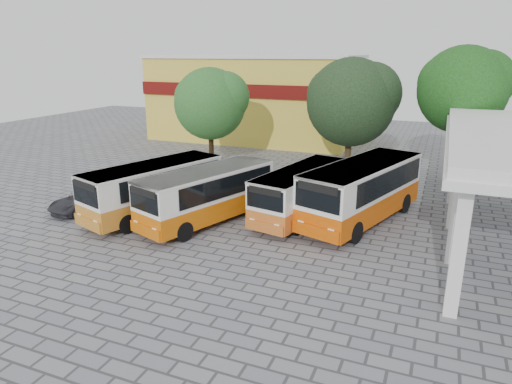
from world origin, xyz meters
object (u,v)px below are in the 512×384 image
at_px(bus_far_left, 154,186).
at_px(bus_centre_right, 302,190).
at_px(parked_car, 85,200).
at_px(bus_centre_left, 208,192).
at_px(bus_far_right, 363,188).

bearing_deg(bus_far_left, bus_centre_right, 38.41).
xyz_separation_m(bus_far_left, bus_centre_right, (7.47, 2.72, -0.11)).
bearing_deg(parked_car, bus_centre_left, 17.81).
xyz_separation_m(bus_centre_right, bus_far_right, (3.05, 0.59, 0.27)).
height_order(bus_centre_left, bus_centre_right, bus_centre_left).
bearing_deg(bus_far_right, bus_far_left, -144.74).
bearing_deg(parked_car, bus_far_left, 20.67).
distance_m(bus_centre_left, parked_car, 7.45).
distance_m(bus_far_left, parked_car, 4.37).
distance_m(bus_centre_left, bus_far_right, 8.02).
height_order(bus_far_left, bus_far_right, bus_far_right).
xyz_separation_m(bus_centre_left, bus_far_right, (7.38, 3.13, 0.19)).
bearing_deg(bus_centre_left, bus_centre_right, 49.73).
relative_size(bus_far_left, parked_car, 2.03).
bearing_deg(bus_centre_left, parked_car, -153.39).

